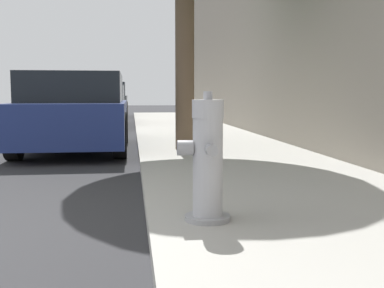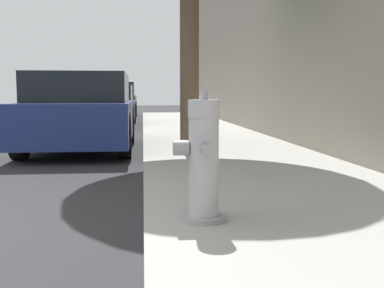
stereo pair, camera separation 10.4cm
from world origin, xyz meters
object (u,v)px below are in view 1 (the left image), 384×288
Objects in this scene: fire_hydrant at (207,162)px; parked_car_near at (76,113)px; parked_car_mid at (97,106)px; parked_car_far at (107,101)px.

parked_car_near is (-1.47, 5.32, 0.14)m from fire_hydrant.
parked_car_near reaches higher than parked_car_mid.
fire_hydrant is 0.23× the size of parked_car_far.
parked_car_mid is 5.75m from parked_car_far.
fire_hydrant is at bearing -74.55° from parked_car_near.
parked_car_far is at bearing 90.41° from parked_car_near.
fire_hydrant is 17.72m from parked_car_far.
fire_hydrant is at bearing -82.51° from parked_car_mid.
parked_car_far is (0.01, 5.74, 0.09)m from parked_car_mid.
parked_car_near is 0.88× the size of parked_car_mid.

